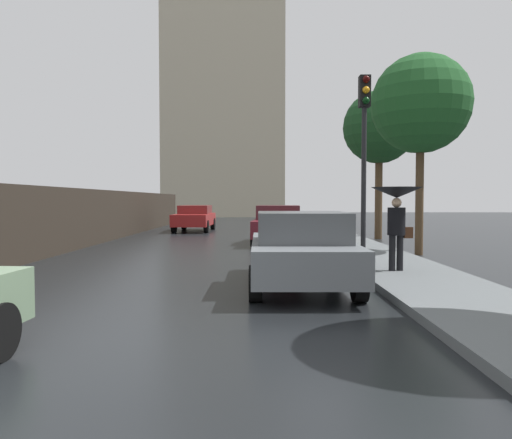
{
  "coord_description": "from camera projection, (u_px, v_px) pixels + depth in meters",
  "views": [
    {
      "loc": [
        1.83,
        -5.01,
        1.67
      ],
      "look_at": [
        1.77,
        7.04,
        1.18
      ],
      "focal_mm": 33.9,
      "sensor_mm": 36.0,
      "label": 1
    }
  ],
  "objects": [
    {
      "name": "traffic_light",
      "position": [
        364.0,
        134.0,
        11.65
      ],
      "size": [
        0.26,
        0.39,
        4.52
      ],
      "color": "black",
      "rests_on": "sidewalk_strip"
    },
    {
      "name": "distant_tower",
      "position": [
        218.0,
        56.0,
        51.15
      ],
      "size": [
        13.66,
        13.62,
        33.81
      ],
      "color": "#B2A88E",
      "rests_on": "ground"
    },
    {
      "name": "street_tree_far",
      "position": [
        421.0,
        105.0,
        14.47
      ],
      "size": [
        2.96,
        2.96,
        6.03
      ],
      "color": "#4C3823",
      "rests_on": "ground"
    },
    {
      "name": "car_red_mid_road",
      "position": [
        195.0,
        217.0,
        25.85
      ],
      "size": [
        1.93,
        4.43,
        1.37
      ],
      "rotation": [
        0.0,
        0.0,
        3.12
      ],
      "color": "maroon",
      "rests_on": "ground"
    },
    {
      "name": "street_tree_near",
      "position": [
        379.0,
        128.0,
        20.49
      ],
      "size": [
        3.07,
        3.07,
        6.29
      ],
      "color": "#4C3823",
      "rests_on": "ground"
    },
    {
      "name": "pedestrian_with_umbrella_near",
      "position": [
        397.0,
        204.0,
        10.39
      ],
      "size": [
        1.09,
        1.09,
        1.8
      ],
      "rotation": [
        0.0,
        0.0,
        0.17
      ],
      "color": "black",
      "rests_on": "sidewalk_strip"
    },
    {
      "name": "car_maroon_far_ahead",
      "position": [
        278.0,
        224.0,
        18.32
      ],
      "size": [
        2.09,
        4.28,
        1.46
      ],
      "rotation": [
        0.0,
        0.0,
        -0.06
      ],
      "color": "maroon",
      "rests_on": "ground"
    },
    {
      "name": "car_grey_behind_camera",
      "position": [
        301.0,
        249.0,
        9.19
      ],
      "size": [
        1.93,
        4.27,
        1.44
      ],
      "rotation": [
        0.0,
        0.0,
        -0.0
      ],
      "color": "slate",
      "rests_on": "ground"
    },
    {
      "name": "ground",
      "position": [
        85.0,
        358.0,
        5.08
      ],
      "size": [
        120.0,
        120.0,
        0.0
      ],
      "primitive_type": "plane",
      "color": "black"
    }
  ]
}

